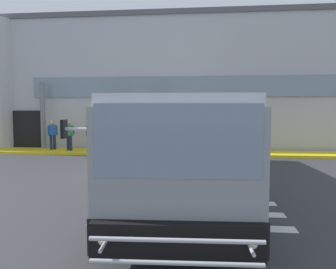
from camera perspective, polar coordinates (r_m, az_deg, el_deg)
name	(u,v)px	position (r m, az deg, el deg)	size (l,w,h in m)	color
ground_plane	(145,170)	(12.97, -4.17, -6.49)	(80.00, 90.00, 0.02)	#353538
bay_paint_stripes	(192,201)	(8.70, 4.28, -11.93)	(4.40, 3.96, 0.01)	silver
terminal_building	(162,88)	(24.42, -1.11, 8.38)	(25.52, 13.80, 8.23)	#B7B7BC
boarding_curb	(160,153)	(17.64, -1.49, -3.26)	(27.72, 2.00, 0.15)	yellow
entry_support_column	(43,115)	(20.19, -21.63, 3.23)	(0.28, 0.28, 3.94)	slate
bus_main_foreground	(182,145)	(10.19, 2.53, -1.84)	(3.11, 12.19, 2.70)	gray
passenger_near_column	(53,134)	(19.45, -20.10, 0.16)	(0.45, 0.44, 1.68)	#1E2338
passenger_by_doorway	(70,133)	(18.70, -17.33, 0.18)	(0.57, 0.45, 1.68)	#1E2338
passenger_at_curb_edge	(90,134)	(18.47, -13.81, 0.09)	(0.57, 0.31, 1.68)	#1E2338
safety_bollard_yellow	(130,148)	(16.66, -6.88, -2.46)	(0.18, 0.18, 0.90)	yellow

